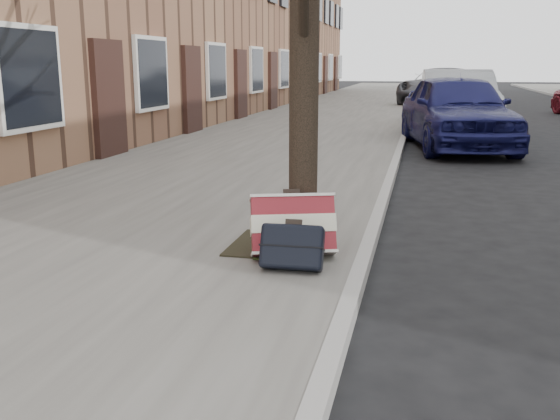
% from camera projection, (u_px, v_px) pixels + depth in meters
% --- Properties ---
extents(ground, '(120.00, 120.00, 0.00)m').
position_uv_depth(ground, '(543.00, 336.00, 3.98)').
color(ground, black).
rests_on(ground, ground).
extents(near_sidewalk, '(5.00, 70.00, 0.12)m').
position_uv_depth(near_sidewalk, '(328.00, 119.00, 19.00)').
color(near_sidewalk, slate).
rests_on(near_sidewalk, ground).
extents(house_near, '(6.80, 40.00, 7.00)m').
position_uv_depth(house_near, '(156.00, 7.00, 20.46)').
color(house_near, brown).
rests_on(house_near, ground).
extents(dirt_patch, '(0.85, 0.85, 0.02)m').
position_uv_depth(dirt_patch, '(280.00, 245.00, 5.53)').
color(dirt_patch, black).
rests_on(dirt_patch, near_sidewalk).
extents(suitcase_red, '(0.77, 0.57, 0.53)m').
position_uv_depth(suitcase_red, '(293.00, 226.00, 5.17)').
color(suitcase_red, maroon).
rests_on(suitcase_red, near_sidewalk).
extents(suitcase_navy, '(0.50, 0.30, 0.38)m').
position_uv_depth(suitcase_navy, '(292.00, 246.00, 4.84)').
color(suitcase_navy, black).
rests_on(suitcase_navy, near_sidewalk).
extents(car_near_front, '(2.59, 4.74, 1.53)m').
position_uv_depth(car_near_front, '(457.00, 111.00, 12.64)').
color(car_near_front, '#131448').
rests_on(car_near_front, ground).
extents(car_near_mid, '(1.88, 4.81, 1.56)m').
position_uv_depth(car_near_mid, '(457.00, 102.00, 15.44)').
color(car_near_mid, '#A7ABAF').
rests_on(car_near_mid, ground).
extents(car_near_back, '(4.00, 6.03, 1.54)m').
position_uv_depth(car_near_back, '(442.00, 87.00, 25.44)').
color(car_near_back, '#323237').
rests_on(car_near_back, ground).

